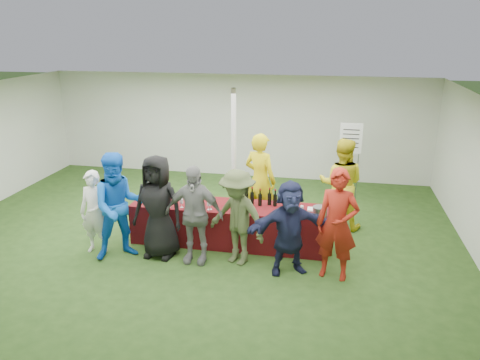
% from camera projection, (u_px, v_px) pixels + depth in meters
% --- Properties ---
extents(ground, '(60.00, 60.00, 0.00)m').
position_uv_depth(ground, '(196.00, 236.00, 9.03)').
color(ground, '#284719').
rests_on(ground, ground).
extents(tent, '(10.00, 10.00, 10.00)m').
position_uv_depth(tent, '(234.00, 154.00, 9.64)').
color(tent, white).
rests_on(tent, ground).
extents(serving_table, '(3.60, 0.80, 0.75)m').
position_uv_depth(serving_table, '(229.00, 224.00, 8.64)').
color(serving_table, '#5B0E0E').
rests_on(serving_table, ground).
extents(wine_bottles, '(0.91, 0.15, 0.32)m').
position_uv_depth(wine_bottles, '(269.00, 199.00, 8.50)').
color(wine_bottles, black).
rests_on(wine_bottles, serving_table).
extents(wine_glasses, '(2.75, 0.17, 0.16)m').
position_uv_depth(wine_glasses, '(203.00, 203.00, 8.33)').
color(wine_glasses, silver).
rests_on(wine_glasses, serving_table).
extents(water_bottle, '(0.07, 0.07, 0.23)m').
position_uv_depth(water_bottle, '(234.00, 199.00, 8.55)').
color(water_bottle, silver).
rests_on(water_bottle, serving_table).
extents(bar_towel, '(0.25, 0.18, 0.03)m').
position_uv_depth(bar_towel, '(315.00, 210.00, 8.29)').
color(bar_towel, white).
rests_on(bar_towel, serving_table).
extents(dump_bucket, '(0.24, 0.24, 0.18)m').
position_uv_depth(dump_bucket, '(320.00, 212.00, 7.99)').
color(dump_bucket, slate).
rests_on(dump_bucket, serving_table).
extents(wine_list_sign, '(0.50, 0.03, 1.80)m').
position_uv_depth(wine_list_sign, '(350.00, 144.00, 10.59)').
color(wine_list_sign, slate).
rests_on(wine_list_sign, ground).
extents(staff_pourer, '(0.82, 0.70, 1.90)m').
position_uv_depth(staff_pourer, '(260.00, 180.00, 9.28)').
color(staff_pourer, '#D5C610').
rests_on(staff_pourer, ground).
extents(staff_back, '(0.96, 0.78, 1.82)m').
position_uv_depth(staff_back, '(341.00, 184.00, 9.19)').
color(staff_back, gold).
rests_on(staff_back, ground).
extents(customer_0, '(0.56, 0.38, 1.51)m').
position_uv_depth(customer_0, '(95.00, 212.00, 8.19)').
color(customer_0, silver).
rests_on(customer_0, ground).
extents(customer_1, '(1.15, 1.09, 1.88)m').
position_uv_depth(customer_1, '(119.00, 206.00, 7.96)').
color(customer_1, blue).
rests_on(customer_1, ground).
extents(customer_2, '(0.94, 0.66, 1.82)m').
position_uv_depth(customer_2, '(158.00, 207.00, 8.01)').
color(customer_2, black).
rests_on(customer_2, ground).
extents(customer_3, '(1.01, 0.44, 1.72)m').
position_uv_depth(customer_3, '(194.00, 214.00, 7.83)').
color(customer_3, slate).
rests_on(customer_3, ground).
extents(customer_4, '(1.23, 1.01, 1.66)m').
position_uv_depth(customer_4, '(237.00, 218.00, 7.78)').
color(customer_4, '#434E2B').
rests_on(customer_4, ground).
extents(customer_5, '(1.52, 0.98, 1.57)m').
position_uv_depth(customer_5, '(290.00, 228.00, 7.49)').
color(customer_5, '#1B1F3F').
rests_on(customer_5, ground).
extents(customer_6, '(0.74, 0.56, 1.82)m').
position_uv_depth(customer_6, '(337.00, 225.00, 7.30)').
color(customer_6, maroon).
rests_on(customer_6, ground).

